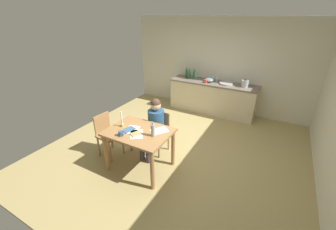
% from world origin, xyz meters
% --- Properties ---
extents(ground_plane, '(5.20, 5.20, 0.04)m').
position_xyz_m(ground_plane, '(0.00, 0.00, -0.02)').
color(ground_plane, tan).
extents(wall_back, '(5.20, 0.12, 2.60)m').
position_xyz_m(wall_back, '(0.00, 2.60, 1.30)').
color(wall_back, beige).
rests_on(wall_back, ground).
extents(kitchen_counter, '(2.44, 0.64, 0.90)m').
position_xyz_m(kitchen_counter, '(0.00, 2.24, 0.45)').
color(kitchen_counter, beige).
rests_on(kitchen_counter, ground).
extents(dining_table, '(1.11, 0.83, 0.79)m').
position_xyz_m(dining_table, '(-0.35, -0.83, 0.66)').
color(dining_table, '#9E7042').
rests_on(dining_table, ground).
extents(chair_at_table, '(0.43, 0.43, 0.85)m').
position_xyz_m(chair_at_table, '(-0.35, -0.17, 0.47)').
color(chair_at_table, '#9E7042').
rests_on(chair_at_table, ground).
extents(person_seated, '(0.35, 0.61, 1.19)m').
position_xyz_m(person_seated, '(-0.36, -0.32, 0.68)').
color(person_seated, navy).
rests_on(person_seated, ground).
extents(chair_side_empty, '(0.44, 0.44, 0.87)m').
position_xyz_m(chair_side_empty, '(-1.17, -0.79, 0.49)').
color(chair_side_empty, '#9E7042').
rests_on(chair_side_empty, ground).
extents(coffee_mug, '(0.11, 0.08, 0.09)m').
position_xyz_m(coffee_mug, '(-0.52, -1.10, 0.83)').
color(coffee_mug, '#33598C').
rests_on(coffee_mug, dining_table).
extents(candlestick, '(0.06, 0.06, 0.29)m').
position_xyz_m(candlestick, '(-0.71, -0.83, 0.87)').
color(candlestick, gold).
rests_on(candlestick, dining_table).
extents(book_magazine, '(0.19, 0.25, 0.02)m').
position_xyz_m(book_magazine, '(-0.53, -0.88, 0.80)').
color(book_magazine, '#3A5F80').
rests_on(book_magazine, dining_table).
extents(book_cookery, '(0.19, 0.22, 0.02)m').
position_xyz_m(book_cookery, '(-0.33, -0.93, 0.80)').
color(book_cookery, tan).
rests_on(book_cookery, dining_table).
extents(paper_letter, '(0.34, 0.36, 0.00)m').
position_xyz_m(paper_letter, '(-0.04, -0.64, 0.79)').
color(paper_letter, white).
rests_on(paper_letter, dining_table).
extents(paper_bill, '(0.34, 0.36, 0.00)m').
position_xyz_m(paper_bill, '(-0.32, -0.93, 0.79)').
color(paper_bill, white).
rests_on(paper_bill, dining_table).
extents(paper_envelope, '(0.27, 0.34, 0.00)m').
position_xyz_m(paper_envelope, '(-0.48, -0.84, 0.79)').
color(paper_envelope, white).
rests_on(paper_envelope, dining_table).
extents(wine_bottle_on_table, '(0.07, 0.07, 0.26)m').
position_xyz_m(wine_bottle_on_table, '(-0.04, -0.84, 0.90)').
color(wine_bottle_on_table, '#8C999E').
rests_on(wine_bottle_on_table, dining_table).
extents(sink_unit, '(0.36, 0.36, 0.24)m').
position_xyz_m(sink_unit, '(0.36, 2.24, 0.92)').
color(sink_unit, '#B2B7BC').
rests_on(sink_unit, kitchen_counter).
extents(bottle_oil, '(0.07, 0.07, 0.32)m').
position_xyz_m(bottle_oil, '(-0.84, 2.27, 1.03)').
color(bottle_oil, '#194C23').
rests_on(bottle_oil, kitchen_counter).
extents(bottle_vinegar, '(0.06, 0.06, 0.30)m').
position_xyz_m(bottle_vinegar, '(-0.73, 2.23, 1.03)').
color(bottle_vinegar, '#194C23').
rests_on(bottle_vinegar, kitchen_counter).
extents(bottle_wine_red, '(0.07, 0.07, 0.31)m').
position_xyz_m(bottle_wine_red, '(-0.59, 2.26, 1.03)').
color(bottle_wine_red, '#194C23').
rests_on(bottle_wine_red, kitchen_counter).
extents(bottle_sauce, '(0.07, 0.07, 0.26)m').
position_xyz_m(bottle_sauce, '(-0.57, 2.30, 1.01)').
color(bottle_sauce, '#8C999E').
rests_on(bottle_sauce, kitchen_counter).
extents(mixing_bowl, '(0.24, 0.24, 0.11)m').
position_xyz_m(mixing_bowl, '(-0.12, 2.21, 0.95)').
color(mixing_bowl, '#668C99').
rests_on(mixing_bowl, kitchen_counter).
extents(stovetop_kettle, '(0.18, 0.18, 0.22)m').
position_xyz_m(stovetop_kettle, '(0.84, 2.24, 1.00)').
color(stovetop_kettle, '#B7BABF').
rests_on(stovetop_kettle, kitchen_counter).
extents(wine_glass_near_sink, '(0.07, 0.07, 0.15)m').
position_xyz_m(wine_glass_near_sink, '(0.05, 2.39, 1.01)').
color(wine_glass_near_sink, silver).
rests_on(wine_glass_near_sink, kitchen_counter).
extents(wine_glass_by_kettle, '(0.07, 0.07, 0.15)m').
position_xyz_m(wine_glass_by_kettle, '(-0.06, 2.39, 1.01)').
color(wine_glass_by_kettle, silver).
rests_on(wine_glass_by_kettle, kitchen_counter).
extents(teacup_on_counter, '(0.12, 0.09, 0.09)m').
position_xyz_m(teacup_on_counter, '(-0.17, 2.09, 0.94)').
color(teacup_on_counter, '#D84C3F').
rests_on(teacup_on_counter, kitchen_counter).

